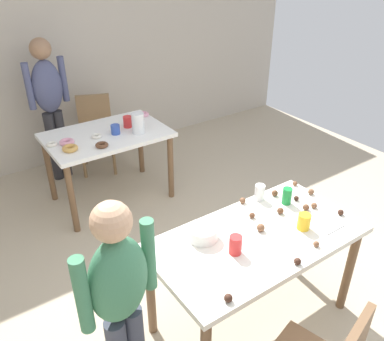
{
  "coord_description": "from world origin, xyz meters",
  "views": [
    {
      "loc": [
        -1.49,
        -1.43,
        2.34
      ],
      "look_at": [
        -0.04,
        0.68,
        0.9
      ],
      "focal_mm": 37.23,
      "sensor_mm": 36.0,
      "label": 1
    }
  ],
  "objects_px": {
    "dining_table_far": "(107,143)",
    "pitcher_far": "(138,123)",
    "mixing_bowl": "(203,233)",
    "chair_far_table": "(96,128)",
    "person_adult_far": "(49,99)",
    "person_girl_near": "(121,299)",
    "soda_can": "(287,196)",
    "dining_table_near": "(257,248)"
  },
  "relations": [
    {
      "from": "person_adult_far",
      "to": "mixing_bowl",
      "type": "relative_size",
      "value": 8.31
    },
    {
      "from": "dining_table_far",
      "to": "mixing_bowl",
      "type": "height_order",
      "value": "mixing_bowl"
    },
    {
      "from": "person_adult_far",
      "to": "pitcher_far",
      "type": "xyz_separation_m",
      "value": [
        0.56,
        -0.92,
        -0.09
      ]
    },
    {
      "from": "dining_table_near",
      "to": "dining_table_far",
      "type": "xyz_separation_m",
      "value": [
        -0.13,
        2.02,
        -0.01
      ]
    },
    {
      "from": "person_adult_far",
      "to": "dining_table_far",
      "type": "bearing_deg",
      "value": -68.99
    },
    {
      "from": "dining_table_far",
      "to": "person_adult_far",
      "type": "relative_size",
      "value": 0.75
    },
    {
      "from": "person_girl_near",
      "to": "soda_can",
      "type": "relative_size",
      "value": 11.45
    },
    {
      "from": "person_girl_near",
      "to": "pitcher_far",
      "type": "height_order",
      "value": "person_girl_near"
    },
    {
      "from": "dining_table_near",
      "to": "mixing_bowl",
      "type": "height_order",
      "value": "mixing_bowl"
    },
    {
      "from": "dining_table_near",
      "to": "soda_can",
      "type": "xyz_separation_m",
      "value": [
        0.42,
        0.16,
        0.16
      ]
    },
    {
      "from": "person_girl_near",
      "to": "pitcher_far",
      "type": "distance_m",
      "value": 2.2
    },
    {
      "from": "chair_far_table",
      "to": "mixing_bowl",
      "type": "relative_size",
      "value": 4.6
    },
    {
      "from": "person_girl_near",
      "to": "dining_table_near",
      "type": "bearing_deg",
      "value": 2.86
    },
    {
      "from": "person_adult_far",
      "to": "mixing_bowl",
      "type": "height_order",
      "value": "person_adult_far"
    },
    {
      "from": "person_girl_near",
      "to": "chair_far_table",
      "type": "bearing_deg",
      "value": 70.34
    },
    {
      "from": "mixing_bowl",
      "to": "pitcher_far",
      "type": "distance_m",
      "value": 1.73
    },
    {
      "from": "pitcher_far",
      "to": "mixing_bowl",
      "type": "bearing_deg",
      "value": -104.63
    },
    {
      "from": "soda_can",
      "to": "dining_table_far",
      "type": "bearing_deg",
      "value": 106.45
    },
    {
      "from": "dining_table_far",
      "to": "chair_far_table",
      "type": "relative_size",
      "value": 1.35
    },
    {
      "from": "person_girl_near",
      "to": "mixing_bowl",
      "type": "distance_m",
      "value": 0.71
    },
    {
      "from": "chair_far_table",
      "to": "person_girl_near",
      "type": "relative_size",
      "value": 0.62
    },
    {
      "from": "mixing_bowl",
      "to": "chair_far_table",
      "type": "bearing_deg",
      "value": 82.56
    },
    {
      "from": "dining_table_far",
      "to": "soda_can",
      "type": "distance_m",
      "value": 1.95
    },
    {
      "from": "mixing_bowl",
      "to": "dining_table_far",
      "type": "bearing_deg",
      "value": 84.77
    },
    {
      "from": "dining_table_far",
      "to": "pitcher_far",
      "type": "relative_size",
      "value": 5.77
    },
    {
      "from": "dining_table_far",
      "to": "chair_far_table",
      "type": "bearing_deg",
      "value": 77.17
    },
    {
      "from": "dining_table_near",
      "to": "dining_table_far",
      "type": "bearing_deg",
      "value": 93.77
    },
    {
      "from": "chair_far_table",
      "to": "person_girl_near",
      "type": "bearing_deg",
      "value": -109.66
    },
    {
      "from": "dining_table_near",
      "to": "chair_far_table",
      "type": "bearing_deg",
      "value": 89.26
    },
    {
      "from": "pitcher_far",
      "to": "soda_can",
      "type": "bearing_deg",
      "value": -80.52
    },
    {
      "from": "dining_table_far",
      "to": "chair_far_table",
      "type": "distance_m",
      "value": 0.78
    },
    {
      "from": "person_girl_near",
      "to": "mixing_bowl",
      "type": "height_order",
      "value": "person_girl_near"
    },
    {
      "from": "dining_table_far",
      "to": "person_adult_far",
      "type": "xyz_separation_m",
      "value": [
        -0.29,
        0.75,
        0.3
      ]
    },
    {
      "from": "person_adult_far",
      "to": "chair_far_table",
      "type": "bearing_deg",
      "value": -1.4
    },
    {
      "from": "mixing_bowl",
      "to": "dining_table_near",
      "type": "bearing_deg",
      "value": -30.65
    },
    {
      "from": "dining_table_far",
      "to": "soda_can",
      "type": "xyz_separation_m",
      "value": [
        0.55,
        -1.86,
        0.16
      ]
    },
    {
      "from": "chair_far_table",
      "to": "dining_table_near",
      "type": "bearing_deg",
      "value": -90.74
    },
    {
      "from": "dining_table_far",
      "to": "mixing_bowl",
      "type": "relative_size",
      "value": 6.2
    },
    {
      "from": "dining_table_far",
      "to": "soda_can",
      "type": "height_order",
      "value": "soda_can"
    },
    {
      "from": "dining_table_near",
      "to": "pitcher_far",
      "type": "height_order",
      "value": "pitcher_far"
    },
    {
      "from": "chair_far_table",
      "to": "soda_can",
      "type": "relative_size",
      "value": 7.13
    },
    {
      "from": "dining_table_near",
      "to": "mixing_bowl",
      "type": "relative_size",
      "value": 7.28
    }
  ]
}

